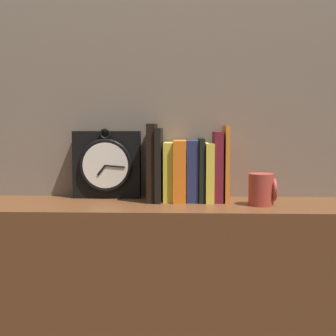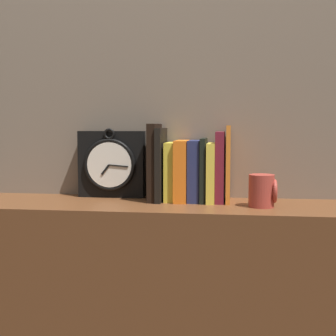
{
  "view_description": "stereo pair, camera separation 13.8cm",
  "coord_description": "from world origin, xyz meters",
  "px_view_note": "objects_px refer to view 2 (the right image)",
  "views": [
    {
      "loc": [
        0.05,
        -1.37,
        1.07
      ],
      "look_at": [
        0.0,
        0.0,
        0.95
      ],
      "focal_mm": 50.0,
      "sensor_mm": 36.0,
      "label": 1
    },
    {
      "loc": [
        0.19,
        -1.36,
        1.07
      ],
      "look_at": [
        0.0,
        0.0,
        0.95
      ],
      "focal_mm": 50.0,
      "sensor_mm": 36.0,
      "label": 2
    }
  ],
  "objects_px": {
    "book_slot2_yellow": "(170,171)",
    "mug": "(263,191)",
    "book_slot6_yellow": "(211,172)",
    "clock": "(111,164)",
    "book_slot5_black": "(204,170)",
    "book_slot7_maroon": "(220,167)",
    "book_slot3_orange": "(182,171)",
    "book_slot4_navy": "(195,171)",
    "book_slot1_black": "(161,164)",
    "book_slot8_orange": "(228,164)",
    "book_slot0_black": "(154,162)"
  },
  "relations": [
    {
      "from": "book_slot1_black",
      "to": "mug",
      "type": "xyz_separation_m",
      "value": [
        0.3,
        -0.08,
        -0.07
      ]
    },
    {
      "from": "clock",
      "to": "mug",
      "type": "bearing_deg",
      "value": -15.15
    },
    {
      "from": "book_slot1_black",
      "to": "book_slot2_yellow",
      "type": "height_order",
      "value": "book_slot1_black"
    },
    {
      "from": "book_slot3_orange",
      "to": "book_slot8_orange",
      "type": "bearing_deg",
      "value": 0.62
    },
    {
      "from": "clock",
      "to": "book_slot3_orange",
      "type": "distance_m",
      "value": 0.24
    },
    {
      "from": "book_slot0_black",
      "to": "book_slot8_orange",
      "type": "xyz_separation_m",
      "value": [
        0.23,
        0.0,
        -0.0
      ]
    },
    {
      "from": "book_slot5_black",
      "to": "book_slot6_yellow",
      "type": "height_order",
      "value": "book_slot5_black"
    },
    {
      "from": "book_slot2_yellow",
      "to": "book_slot6_yellow",
      "type": "bearing_deg",
      "value": -3.41
    },
    {
      "from": "book_slot0_black",
      "to": "book_slot5_black",
      "type": "height_order",
      "value": "book_slot0_black"
    },
    {
      "from": "book_slot2_yellow",
      "to": "mug",
      "type": "relative_size",
      "value": 1.93
    },
    {
      "from": "book_slot1_black",
      "to": "book_slot5_black",
      "type": "xyz_separation_m",
      "value": [
        0.13,
        0.0,
        -0.02
      ]
    },
    {
      "from": "mug",
      "to": "book_slot5_black",
      "type": "bearing_deg",
      "value": 153.28
    },
    {
      "from": "book_slot6_yellow",
      "to": "book_slot7_maroon",
      "type": "xyz_separation_m",
      "value": [
        0.03,
        0.0,
        0.02
      ]
    },
    {
      "from": "book_slot5_black",
      "to": "book_slot3_orange",
      "type": "bearing_deg",
      "value": -178.93
    },
    {
      "from": "book_slot0_black",
      "to": "book_slot2_yellow",
      "type": "relative_size",
      "value": 1.32
    },
    {
      "from": "book_slot4_navy",
      "to": "book_slot7_maroon",
      "type": "xyz_separation_m",
      "value": [
        0.08,
        -0.0,
        0.01
      ]
    },
    {
      "from": "book_slot1_black",
      "to": "book_slot7_maroon",
      "type": "distance_m",
      "value": 0.18
    },
    {
      "from": "book_slot3_orange",
      "to": "book_slot7_maroon",
      "type": "distance_m",
      "value": 0.12
    },
    {
      "from": "book_slot6_yellow",
      "to": "mug",
      "type": "bearing_deg",
      "value": -29.48
    },
    {
      "from": "book_slot2_yellow",
      "to": "book_slot3_orange",
      "type": "xyz_separation_m",
      "value": [
        0.04,
        -0.01,
        0.0
      ]
    },
    {
      "from": "book_slot5_black",
      "to": "book_slot7_maroon",
      "type": "distance_m",
      "value": 0.05
    },
    {
      "from": "book_slot5_black",
      "to": "book_slot2_yellow",
      "type": "bearing_deg",
      "value": 177.29
    },
    {
      "from": "book_slot8_orange",
      "to": "clock",
      "type": "bearing_deg",
      "value": 173.82
    },
    {
      "from": "clock",
      "to": "book_slot4_navy",
      "type": "xyz_separation_m",
      "value": [
        0.27,
        -0.04,
        -0.01
      ]
    },
    {
      "from": "book_slot5_black",
      "to": "book_slot8_orange",
      "type": "bearing_deg",
      "value": 0.22
    },
    {
      "from": "book_slot2_yellow",
      "to": "book_slot7_maroon",
      "type": "relative_size",
      "value": 0.84
    },
    {
      "from": "book_slot7_maroon",
      "to": "book_slot1_black",
      "type": "bearing_deg",
      "value": -177.96
    },
    {
      "from": "mug",
      "to": "book_slot6_yellow",
      "type": "bearing_deg",
      "value": 150.52
    },
    {
      "from": "book_slot4_navy",
      "to": "book_slot1_black",
      "type": "bearing_deg",
      "value": -175.72
    },
    {
      "from": "clock",
      "to": "book_slot2_yellow",
      "type": "distance_m",
      "value": 0.2
    },
    {
      "from": "clock",
      "to": "book_slot4_navy",
      "type": "relative_size",
      "value": 1.2
    },
    {
      "from": "clock",
      "to": "book_slot4_navy",
      "type": "height_order",
      "value": "clock"
    },
    {
      "from": "book_slot4_navy",
      "to": "book_slot7_maroon",
      "type": "bearing_deg",
      "value": -0.94
    },
    {
      "from": "book_slot4_navy",
      "to": "book_slot8_orange",
      "type": "distance_m",
      "value": 0.11
    },
    {
      "from": "book_slot6_yellow",
      "to": "book_slot7_maroon",
      "type": "bearing_deg",
      "value": 9.4
    },
    {
      "from": "clock",
      "to": "book_slot5_black",
      "type": "xyz_separation_m",
      "value": [
        0.3,
        -0.04,
        -0.01
      ]
    },
    {
      "from": "book_slot2_yellow",
      "to": "book_slot6_yellow",
      "type": "xyz_separation_m",
      "value": [
        0.13,
        -0.01,
        -0.0
      ]
    },
    {
      "from": "clock",
      "to": "book_slot6_yellow",
      "type": "bearing_deg",
      "value": -7.67
    },
    {
      "from": "book_slot7_maroon",
      "to": "book_slot6_yellow",
      "type": "bearing_deg",
      "value": -170.6
    },
    {
      "from": "mug",
      "to": "clock",
      "type": "bearing_deg",
      "value": 164.85
    },
    {
      "from": "book_slot6_yellow",
      "to": "book_slot1_black",
      "type": "bearing_deg",
      "value": -179.22
    },
    {
      "from": "book_slot8_orange",
      "to": "book_slot7_maroon",
      "type": "bearing_deg",
      "value": 176.98
    },
    {
      "from": "book_slot3_orange",
      "to": "book_slot1_black",
      "type": "bearing_deg",
      "value": -176.82
    },
    {
      "from": "book_slot0_black",
      "to": "book_slot8_orange",
      "type": "distance_m",
      "value": 0.23
    },
    {
      "from": "book_slot2_yellow",
      "to": "book_slot4_navy",
      "type": "height_order",
      "value": "book_slot4_navy"
    },
    {
      "from": "book_slot5_black",
      "to": "book_slot7_maroon",
      "type": "height_order",
      "value": "book_slot7_maroon"
    },
    {
      "from": "book_slot1_black",
      "to": "book_slot5_black",
      "type": "distance_m",
      "value": 0.13
    },
    {
      "from": "book_slot7_maroon",
      "to": "mug",
      "type": "height_order",
      "value": "book_slot7_maroon"
    },
    {
      "from": "book_slot7_maroon",
      "to": "mug",
      "type": "bearing_deg",
      "value": -35.74
    },
    {
      "from": "book_slot3_orange",
      "to": "book_slot7_maroon",
      "type": "xyz_separation_m",
      "value": [
        0.12,
        0.0,
        0.01
      ]
    }
  ]
}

